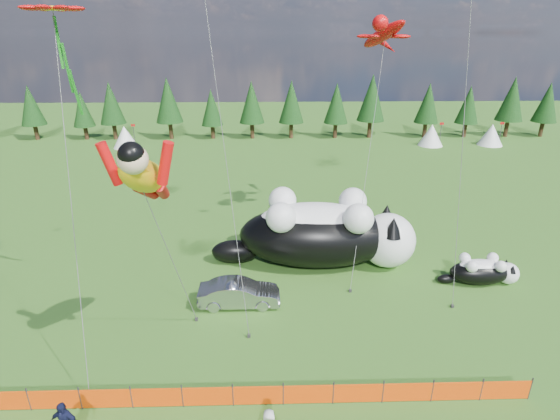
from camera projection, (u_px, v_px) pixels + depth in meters
name	position (u px, v px, depth m)	size (l,w,h in m)	color
ground	(260.00, 354.00, 20.32)	(160.00, 160.00, 0.00)	#103B0A
safety_fence	(258.00, 395.00, 17.35)	(22.06, 0.06, 1.10)	#262626
tree_line	(264.00, 110.00, 60.48)	(90.00, 4.00, 8.00)	black
festival_tents	(348.00, 136.00, 57.11)	(50.00, 3.20, 2.80)	white
cat_large	(325.00, 232.00, 27.49)	(13.00, 5.14, 4.69)	black
cat_small	(484.00, 271.00, 25.81)	(4.79, 1.73, 1.73)	black
car	(239.00, 293.00, 23.74)	(1.54, 4.43, 1.46)	#A5A6AA
superhero_kite	(144.00, 176.00, 15.88)	(4.00, 5.89, 11.20)	yellow
gecko_kite	(383.00, 35.00, 28.48)	(5.60, 12.72, 16.63)	red
flower_kite	(53.00, 13.00, 18.00)	(3.01, 7.97, 16.14)	red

